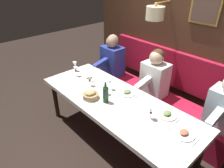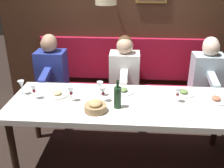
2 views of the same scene
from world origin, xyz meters
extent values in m
plane|color=black|center=(0.00, 0.00, 0.00)|extent=(12.00, 12.00, 0.00)
cube|color=white|center=(0.00, 0.00, 0.71)|extent=(0.90, 2.44, 0.06)
cylinder|color=black|center=(-0.35, 1.12, 0.34)|extent=(0.07, 0.07, 0.68)
cylinder|color=black|center=(0.35, -1.12, 0.34)|extent=(0.07, 0.07, 0.68)
cylinder|color=black|center=(0.35, 1.12, 0.34)|extent=(0.07, 0.07, 0.68)
cube|color=maroon|center=(0.89, 0.00, 0.23)|extent=(0.52, 2.64, 0.45)
cube|color=#422819|center=(1.48, 0.00, 1.45)|extent=(0.10, 3.84, 2.90)
cube|color=maroon|center=(1.39, 0.00, 0.77)|extent=(0.10, 2.64, 0.64)
cube|color=silver|center=(0.89, -1.08, 0.73)|extent=(0.30, 0.40, 0.56)
sphere|color=beige|center=(0.87, -1.08, 1.11)|extent=(0.22, 0.22, 0.22)
sphere|color=silver|center=(0.90, -1.08, 1.14)|extent=(0.20, 0.20, 0.20)
cube|color=silver|center=(0.60, -1.08, 0.77)|extent=(0.33, 0.09, 0.14)
cube|color=white|center=(0.89, 0.02, 0.73)|extent=(0.30, 0.40, 0.56)
sphere|color=#D1A889|center=(0.87, 0.02, 1.11)|extent=(0.22, 0.22, 0.22)
sphere|color=#4C331E|center=(0.90, 0.02, 1.14)|extent=(0.20, 0.20, 0.20)
cube|color=white|center=(0.60, 0.02, 0.77)|extent=(0.33, 0.09, 0.14)
cube|color=#283893|center=(0.89, 1.03, 0.73)|extent=(0.30, 0.40, 0.56)
sphere|color=#A37A60|center=(0.87, 1.03, 1.11)|extent=(0.22, 0.22, 0.22)
sphere|color=tan|center=(0.90, 1.03, 1.14)|extent=(0.20, 0.20, 0.20)
cube|color=#283893|center=(0.60, 1.03, 0.77)|extent=(0.33, 0.09, 0.14)
cylinder|color=silver|center=(0.09, -0.97, 0.75)|extent=(0.24, 0.24, 0.01)
ellipsoid|color=#B76647|center=(0.09, -0.97, 0.77)|extent=(0.11, 0.09, 0.04)
cube|color=silver|center=(0.11, -0.83, 0.74)|extent=(0.18, 0.04, 0.01)
cylinder|color=silver|center=(0.10, 0.74, 0.75)|extent=(0.24, 0.24, 0.01)
ellipsoid|color=#D1BC84|center=(0.10, 0.74, 0.77)|extent=(0.11, 0.09, 0.04)
cube|color=silver|center=(0.08, 0.59, 0.74)|extent=(0.17, 0.03, 0.01)
cube|color=silver|center=(0.12, 0.88, 0.74)|extent=(0.18, 0.03, 0.01)
cylinder|color=silver|center=(0.24, 0.01, 0.75)|extent=(0.24, 0.24, 0.01)
ellipsoid|color=#668447|center=(0.24, 0.01, 0.77)|extent=(0.11, 0.09, 0.04)
cube|color=silver|center=(0.22, -0.13, 0.74)|extent=(0.17, 0.03, 0.01)
cube|color=silver|center=(0.26, 0.16, 0.74)|extent=(0.18, 0.02, 0.01)
cylinder|color=silver|center=(0.24, -0.66, 0.75)|extent=(0.24, 0.24, 0.01)
ellipsoid|color=#668447|center=(0.24, -0.66, 0.77)|extent=(0.11, 0.09, 0.04)
cube|color=silver|center=(0.22, -0.80, 0.74)|extent=(0.17, 0.02, 0.01)
cube|color=silver|center=(0.26, -0.51, 0.74)|extent=(0.18, 0.03, 0.01)
cylinder|color=silver|center=(-0.02, 0.56, 0.74)|extent=(0.06, 0.06, 0.00)
cylinder|color=silver|center=(-0.02, 0.56, 0.78)|extent=(0.01, 0.01, 0.07)
cone|color=silver|center=(-0.02, 0.56, 0.86)|extent=(0.07, 0.07, 0.08)
cylinder|color=maroon|center=(-0.02, 0.56, 0.83)|extent=(0.03, 0.03, 0.03)
cylinder|color=silver|center=(0.01, 0.96, 0.74)|extent=(0.06, 0.06, 0.00)
cylinder|color=silver|center=(0.01, 0.96, 0.78)|extent=(0.01, 0.01, 0.07)
cone|color=silver|center=(0.01, 0.96, 0.86)|extent=(0.07, 0.07, 0.08)
cylinder|color=maroon|center=(0.01, 0.96, 0.84)|extent=(0.03, 0.03, 0.03)
cylinder|color=silver|center=(0.14, 0.27, 0.74)|extent=(0.06, 0.06, 0.00)
cylinder|color=silver|center=(0.14, 0.27, 0.78)|extent=(0.01, 0.01, 0.07)
cone|color=silver|center=(0.14, 0.27, 0.86)|extent=(0.07, 0.07, 0.08)
cylinder|color=silver|center=(0.04, -0.56, 0.74)|extent=(0.06, 0.06, 0.00)
cylinder|color=silver|center=(0.04, -0.56, 0.78)|extent=(0.01, 0.01, 0.07)
cone|color=silver|center=(0.04, -0.56, 0.86)|extent=(0.07, 0.07, 0.08)
cylinder|color=maroon|center=(0.04, -0.56, 0.83)|extent=(0.03, 0.03, 0.02)
cylinder|color=silver|center=(0.00, 0.22, 0.74)|extent=(0.06, 0.06, 0.00)
cylinder|color=silver|center=(0.00, 0.22, 0.78)|extent=(0.01, 0.01, 0.07)
cone|color=silver|center=(0.00, 0.22, 0.86)|extent=(0.07, 0.07, 0.08)
cylinder|color=maroon|center=(0.00, 0.22, 0.83)|extent=(0.03, 0.03, 0.02)
cylinder|color=silver|center=(0.11, 1.14, 0.74)|extent=(0.06, 0.06, 0.00)
cylinder|color=silver|center=(0.11, 1.14, 0.78)|extent=(0.01, 0.01, 0.07)
cone|color=silver|center=(0.11, 1.14, 0.86)|extent=(0.07, 0.07, 0.08)
cylinder|color=#19381E|center=(-0.12, 0.06, 0.85)|extent=(0.08, 0.08, 0.22)
cylinder|color=#19381E|center=(-0.12, 0.06, 1.00)|extent=(0.03, 0.03, 0.08)
cylinder|color=#9E7F56|center=(-0.22, 0.27, 0.78)|extent=(0.22, 0.22, 0.07)
ellipsoid|color=tan|center=(-0.22, 0.27, 0.83)|extent=(0.15, 0.13, 0.06)
camera|label=1|loc=(-1.59, -1.67, 2.33)|focal=32.92mm
camera|label=2|loc=(-2.44, -0.05, 2.01)|focal=41.78mm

